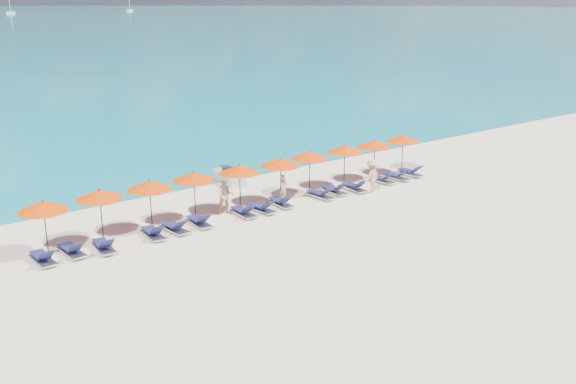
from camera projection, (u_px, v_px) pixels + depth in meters
ground at (328, 233)px, 28.93m from camera, size 1400.00×1400.00×0.00m
sailboat_near at (11, 12)px, 454.66m from camera, size 5.82×1.94×10.66m
sailboat_far at (130, 10)px, 554.58m from camera, size 5.33×1.78×9.77m
jetski at (229, 177)px, 36.65m from camera, size 1.16×2.58×0.89m
beachgoer_a at (283, 188)px, 33.05m from camera, size 0.64×0.54×1.49m
beachgoer_b at (226, 196)px, 31.17m from camera, size 1.03×0.79×1.87m
beachgoer_c at (372, 176)px, 34.74m from camera, size 1.27×0.78×1.83m
umbrella_0 at (43, 206)px, 26.09m from camera, size 2.10×2.10×2.28m
umbrella_1 at (100, 194)px, 27.67m from camera, size 2.10×2.10×2.28m
umbrella_2 at (150, 185)px, 29.06m from camera, size 2.10×2.10×2.28m
umbrella_3 at (194, 177)px, 30.47m from camera, size 2.10×2.10×2.28m
umbrella_4 at (240, 169)px, 31.82m from camera, size 2.10×2.10×2.28m
umbrella_5 at (281, 162)px, 33.13m from camera, size 2.10×2.10×2.28m
umbrella_6 at (310, 155)px, 34.62m from camera, size 2.10×2.10×2.28m
umbrella_7 at (345, 149)px, 36.07m from camera, size 2.10×2.10×2.28m
umbrella_8 at (375, 144)px, 37.37m from camera, size 2.10×2.10×2.28m
umbrella_9 at (403, 138)px, 38.83m from camera, size 2.10×2.10×2.28m
lounger_0 at (43, 258)px, 25.51m from camera, size 0.69×1.72×0.66m
lounger_1 at (72, 250)px, 26.31m from camera, size 0.74×1.74×0.66m
lounger_2 at (104, 246)px, 26.75m from camera, size 0.78×1.75×0.66m
lounger_3 at (153, 233)px, 28.25m from camera, size 0.79×1.75×0.66m
lounger_4 at (175, 227)px, 28.92m from camera, size 0.77×1.75×0.66m
lounger_5 at (199, 221)px, 29.72m from camera, size 0.75×1.74×0.66m
lounger_6 at (243, 212)px, 31.06m from camera, size 0.71×1.73×0.66m
lounger_7 at (262, 208)px, 31.64m from camera, size 0.74×1.74×0.66m
lounger_8 at (281, 202)px, 32.53m from camera, size 0.77×1.75×0.66m
lounger_9 at (321, 194)px, 33.84m from camera, size 0.74×1.74×0.66m
lounger_10 at (334, 190)px, 34.62m from camera, size 0.70×1.73×0.66m
lounger_11 at (355, 187)px, 35.12m from camera, size 0.77×1.75×0.66m
lounger_12 at (382, 179)px, 36.68m from camera, size 0.71×1.73×0.66m
lounger_13 at (396, 176)px, 37.33m from camera, size 0.76×1.74×0.66m
lounger_14 at (410, 172)px, 38.12m from camera, size 0.64×1.71×0.66m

